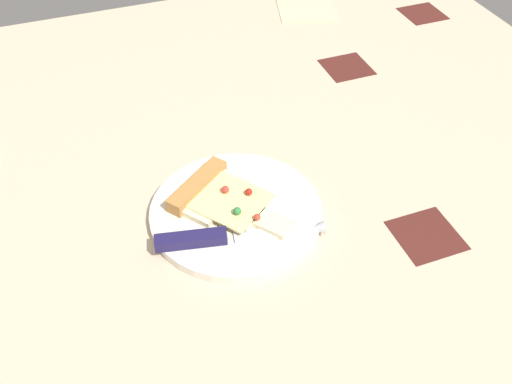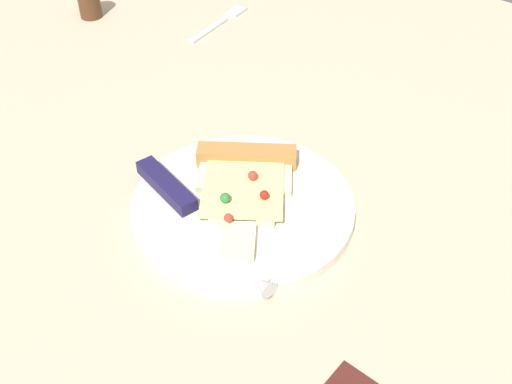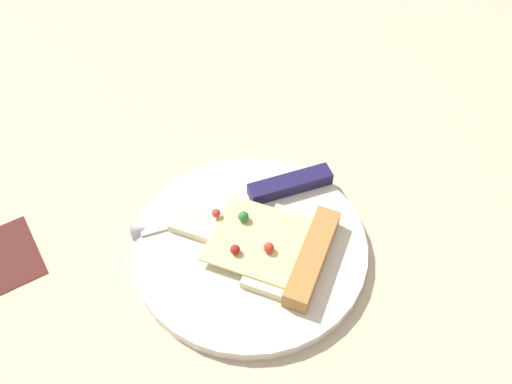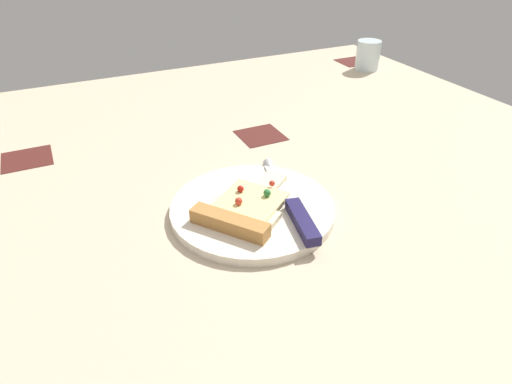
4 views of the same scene
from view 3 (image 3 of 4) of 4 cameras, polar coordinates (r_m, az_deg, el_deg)
The scene contains 4 objects.
ground_plane at distance 64.08cm, azimuth -2.89°, elevation -7.02°, with size 149.35×149.35×3.00cm.
plate at distance 62.39cm, azimuth -0.58°, elevation -5.57°, with size 25.62×25.62×1.47cm, color silver.
pizza_slice at distance 60.62cm, azimuth 1.70°, elevation -5.50°, with size 16.72×18.58×2.48cm.
knife at distance 65.04cm, azimuth -0.26°, elevation -0.34°, with size 23.93×6.93×2.45cm.
Camera 3 is at (-15.35, -30.99, 52.46)cm, focal length 39.61 mm.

